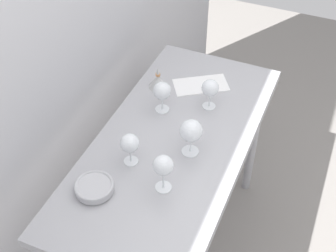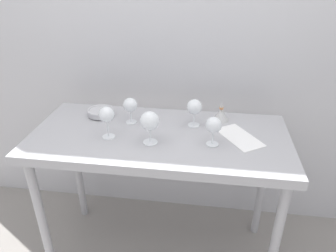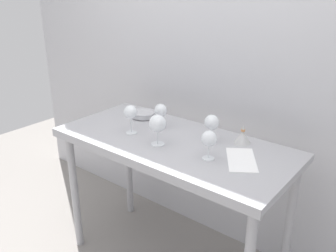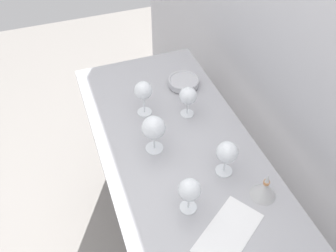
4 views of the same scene
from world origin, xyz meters
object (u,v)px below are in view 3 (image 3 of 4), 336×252
Objects in this scene: wine_glass_far_right at (212,123)px; tasting_sheet_upper at (241,160)px; wine_glass_near_right at (209,139)px; wine_glass_far_left at (161,111)px; wine_glass_near_left at (131,113)px; decanter_funnel at (243,137)px; wine_glass_near_center at (158,124)px; tasting_bowl at (143,114)px.

tasting_sheet_upper is at bearing -22.70° from wine_glass_far_right.
wine_glass_near_right reaches higher than wine_glass_far_left.
wine_glass_near_left reaches higher than wine_glass_far_right.
wine_glass_near_left is 0.64× the size of tasting_sheet_upper.
decanter_funnel is at bearing 30.43° from wine_glass_far_right.
wine_glass_near_right is 0.88× the size of wine_glass_near_left.
wine_glass_near_right is 1.02× the size of wine_glass_far_left.
tasting_bowl is at bearing 142.43° from wine_glass_near_center.
wine_glass_far_left is at bearing 138.14° from tasting_sheet_upper.
wine_glass_near_left reaches higher than wine_glass_far_left.
wine_glass_far_left is 0.26m from wine_glass_near_center.
tasting_sheet_upper is (0.69, 0.09, -0.13)m from wine_glass_near_left.
wine_glass_near_left reaches higher than decanter_funnel.
wine_glass_far_left is at bearing -17.04° from tasting_bowl.
wine_glass_near_right is 0.23m from wine_glass_far_right.
wine_glass_near_center reaches higher than tasting_bowl.
decanter_funnel is (0.15, 0.09, -0.07)m from wine_glass_far_right.
tasting_bowl is 1.34× the size of decanter_funnel.
wine_glass_near_center is (-0.21, -0.22, 0.01)m from wine_glass_far_right.
wine_glass_near_center is at bearing -54.10° from wine_glass_far_left.
tasting_bowl is (-0.36, 0.27, -0.10)m from wine_glass_near_center.
wine_glass_near_left is at bearing 179.91° from wine_glass_near_right.
wine_glass_far_right reaches higher than wine_glass_far_left.
wine_glass_far_left is 0.86× the size of wine_glass_near_center.
tasting_sheet_upper is at bearing -10.70° from tasting_bowl.
wine_glass_near_right is 0.55m from wine_glass_near_left.
wine_glass_far_left is at bearing -168.80° from decanter_funnel.
wine_glass_near_right is at bearing -61.19° from wine_glass_far_right.
wine_glass_far_right is at bearing 118.81° from wine_glass_near_right.
tasting_sheet_upper is at bearing 7.63° from wine_glass_near_left.
wine_glass_far_left is (0.08, 0.18, -0.02)m from wine_glass_near_left.
wine_glass_far_right reaches higher than decanter_funnel.
wine_glass_far_right is 0.31m from wine_glass_near_center.
wine_glass_near_center is at bearing -175.27° from wine_glass_near_right.
wine_glass_near_right is 0.72m from tasting_bowl.
wine_glass_far_left is at bearing -177.99° from wine_glass_far_right.
wine_glass_near_right is at bearing -20.15° from tasting_bowl.
wine_glass_near_right reaches higher than decanter_funnel.
wine_glass_near_left is 1.10× the size of tasting_bowl.
wine_glass_far_left is at bearing 125.90° from wine_glass_near_center.
wine_glass_near_center is at bearing 161.27° from tasting_sheet_upper.
wine_glass_near_center is (0.23, -0.03, -0.01)m from wine_glass_near_left.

